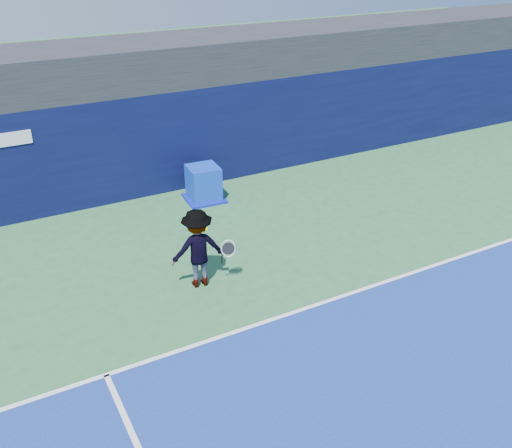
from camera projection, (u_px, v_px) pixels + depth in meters
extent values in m
plane|color=#2E673A|center=(436.00, 386.00, 9.94)|extent=(80.00, 80.00, 0.00)
cube|color=white|center=(336.00, 298.00, 12.28)|extent=(24.00, 0.10, 0.01)
cube|color=#222227|center=(180.00, 58.00, 17.27)|extent=(36.00, 3.00, 1.20)
cube|color=#090D33|center=(196.00, 134.00, 17.45)|extent=(36.00, 1.00, 3.00)
cube|color=#0D32BE|center=(204.00, 183.00, 16.55)|extent=(0.92, 0.92, 1.04)
cube|color=#0B169E|center=(204.00, 198.00, 16.77)|extent=(1.15, 1.15, 0.07)
imported|color=white|center=(198.00, 248.00, 12.38)|extent=(1.26, 0.83, 1.83)
cylinder|color=black|center=(222.00, 259.00, 12.50)|extent=(0.09, 0.16, 0.29)
torus|color=silver|center=(228.00, 249.00, 12.41)|extent=(0.34, 0.19, 0.33)
cylinder|color=black|center=(228.00, 249.00, 12.41)|extent=(0.28, 0.15, 0.28)
sphere|color=#D4E619|center=(207.00, 229.00, 13.56)|extent=(0.07, 0.07, 0.07)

